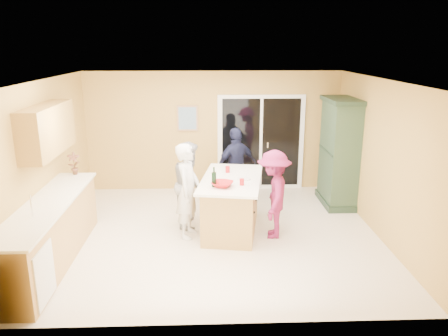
{
  "coord_description": "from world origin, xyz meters",
  "views": [
    {
      "loc": [
        -0.11,
        -6.89,
        3.13
      ],
      "look_at": [
        0.15,
        0.1,
        1.15
      ],
      "focal_mm": 35.0,
      "sensor_mm": 36.0,
      "label": 1
    }
  ],
  "objects_px": {
    "green_hutch": "(339,154)",
    "woman_grey": "(190,184)",
    "woman_magenta": "(274,194)",
    "kitchen_island": "(231,206)",
    "woman_white": "(188,191)",
    "woman_navy": "(236,166)"
  },
  "relations": [
    {
      "from": "kitchen_island",
      "to": "woman_white",
      "type": "xyz_separation_m",
      "value": [
        -0.73,
        -0.22,
        0.36
      ]
    },
    {
      "from": "green_hutch",
      "to": "woman_navy",
      "type": "bearing_deg",
      "value": 177.67
    },
    {
      "from": "green_hutch",
      "to": "woman_grey",
      "type": "height_order",
      "value": "green_hutch"
    },
    {
      "from": "woman_white",
      "to": "woman_magenta",
      "type": "height_order",
      "value": "woman_white"
    },
    {
      "from": "kitchen_island",
      "to": "woman_grey",
      "type": "xyz_separation_m",
      "value": [
        -0.72,
        0.29,
        0.31
      ]
    },
    {
      "from": "woman_navy",
      "to": "woman_magenta",
      "type": "bearing_deg",
      "value": 79.19
    },
    {
      "from": "green_hutch",
      "to": "woman_grey",
      "type": "distance_m",
      "value": 3.09
    },
    {
      "from": "woman_grey",
      "to": "green_hutch",
      "type": "bearing_deg",
      "value": -72.65
    },
    {
      "from": "woman_grey",
      "to": "woman_navy",
      "type": "xyz_separation_m",
      "value": [
        0.89,
        1.03,
        0.02
      ]
    },
    {
      "from": "kitchen_island",
      "to": "woman_navy",
      "type": "height_order",
      "value": "woman_navy"
    },
    {
      "from": "green_hutch",
      "to": "woman_white",
      "type": "height_order",
      "value": "green_hutch"
    },
    {
      "from": "woman_white",
      "to": "woman_grey",
      "type": "height_order",
      "value": "woman_white"
    },
    {
      "from": "kitchen_island",
      "to": "woman_magenta",
      "type": "bearing_deg",
      "value": -13.02
    },
    {
      "from": "woman_white",
      "to": "kitchen_island",
      "type": "bearing_deg",
      "value": -59.88
    },
    {
      "from": "woman_grey",
      "to": "woman_navy",
      "type": "bearing_deg",
      "value": -41.36
    },
    {
      "from": "woman_navy",
      "to": "woman_magenta",
      "type": "relative_size",
      "value": 1.06
    },
    {
      "from": "woman_magenta",
      "to": "woman_white",
      "type": "bearing_deg",
      "value": -82.53
    },
    {
      "from": "woman_grey",
      "to": "woman_navy",
      "type": "height_order",
      "value": "woman_navy"
    },
    {
      "from": "woman_white",
      "to": "woman_navy",
      "type": "distance_m",
      "value": 1.79
    },
    {
      "from": "kitchen_island",
      "to": "woman_grey",
      "type": "relative_size",
      "value": 1.27
    },
    {
      "from": "kitchen_island",
      "to": "woman_navy",
      "type": "relative_size",
      "value": 1.23
    },
    {
      "from": "green_hutch",
      "to": "woman_magenta",
      "type": "distance_m",
      "value": 2.17
    }
  ]
}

